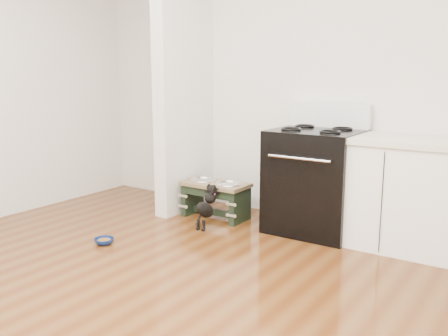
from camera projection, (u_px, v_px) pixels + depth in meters
ground at (122, 320)px, 2.92m from camera, size 5.00×5.00×0.00m
room_shell at (110, 34)px, 2.60m from camera, size 5.00×5.00×5.00m
partition_wall at (184, 79)px, 5.01m from camera, size 0.15×0.80×2.70m
oven_range at (315, 179)px, 4.45m from camera, size 0.76×0.69×1.14m
cabinet_run at (431, 197)px, 3.93m from camera, size 1.24×0.64×0.91m
dog_feeder at (215, 193)px, 4.89m from camera, size 0.65×0.35×0.37m
puppy at (207, 205)px, 4.59m from camera, size 0.11×0.33×0.40m
floor_bowl at (104, 241)px, 4.18m from camera, size 0.18×0.18×0.05m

